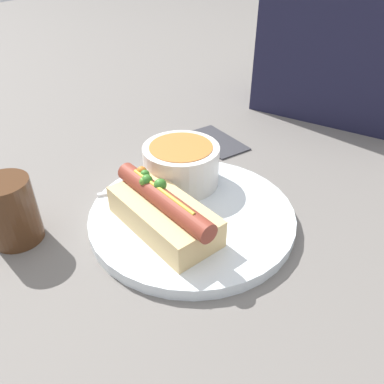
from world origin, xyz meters
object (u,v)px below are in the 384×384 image
drinking_glass (11,211)px  spoon (177,180)px  soup_bowl (181,163)px  seated_diner (354,10)px  hot_dog (163,211)px

drinking_glass → spoon: bearing=60.4°
soup_bowl → spoon: (-0.00, -0.01, -0.03)m
soup_bowl → seated_diner: bearing=75.7°
hot_dog → soup_bowl: bearing=129.4°
drinking_glass → seated_diner: seated_diner is taller
hot_dog → seated_diner: (0.07, 0.53, 0.17)m
spoon → drinking_glass: bearing=-171.2°
hot_dog → seated_diner: 0.56m
soup_bowl → seated_diner: 0.47m
drinking_glass → seated_diner: size_ratio=0.18×
soup_bowl → seated_diner: (0.11, 0.43, 0.16)m
hot_dog → spoon: bearing=132.5°
seated_diner → hot_dog: bearing=-97.4°
spoon → seated_diner: 0.48m
hot_dog → soup_bowl: hot_dog is taller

